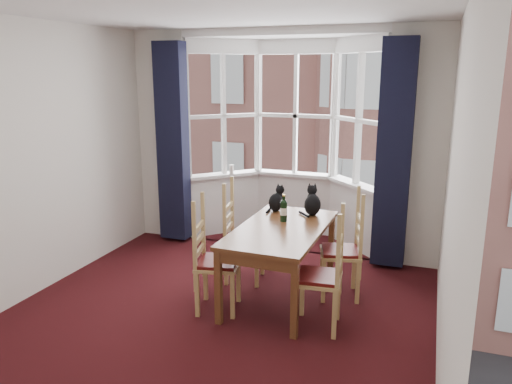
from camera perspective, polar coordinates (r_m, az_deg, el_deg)
The scene contains 20 objects.
floor at distance 4.76m, azimuth -5.86°, elevation -15.19°, with size 4.50×4.50×0.00m, color black.
ceiling at distance 4.19m, azimuth -6.87°, elevation 20.56°, with size 4.50×4.50×0.00m, color white.
wall_left at distance 5.43m, azimuth -25.67°, elevation 2.90°, with size 4.50×4.50×0.00m, color silver.
wall_right at distance 3.84m, azimuth 21.57°, elevation -0.76°, with size 4.50×4.50×0.00m, color silver.
wall_back_pier_left at distance 6.98m, azimuth -10.44°, elevation 6.21°, with size 0.70×0.12×2.80m, color silver.
wall_back_pier_right at distance 6.05m, azimuth 17.83°, elevation 4.61°, with size 0.70×0.12×2.80m, color silver.
bay_window at distance 6.80m, azimuth 3.94°, elevation 6.20°, with size 2.76×0.94×2.80m.
curtain_left at distance 6.72m, azimuth -9.48°, elevation 5.53°, with size 0.38×0.22×2.60m, color black.
curtain_right at distance 5.89m, azimuth 15.48°, elevation 4.05°, with size 0.38×0.22×2.60m, color black.
dining_table at distance 5.04m, azimuth 2.88°, elevation -4.96°, with size 0.86×1.56×0.76m.
chair_left_near at distance 4.91m, azimuth -5.42°, elevation -8.13°, with size 0.48×0.50×0.92m.
chair_left_far at distance 5.56m, azimuth -2.23°, elevation -5.39°, with size 0.46×0.48×0.92m.
chair_right_near at distance 4.58m, azimuth 8.30°, elevation -9.88°, with size 0.44×0.46×0.92m.
chair_right_far at distance 5.24m, azimuth 10.60°, elevation -6.85°, with size 0.50×0.51×0.92m.
cat_left at distance 5.56m, azimuth 2.35°, elevation -1.00°, with size 0.22×0.26×0.31m.
cat_right at distance 5.44m, azimuth 6.47°, elevation -1.25°, with size 0.24×0.29×0.34m.
wine_bottle at distance 5.18m, azimuth 3.18°, elevation -2.02°, with size 0.07×0.07×0.29m.
candle_tall at distance 7.00m, azimuth -2.82°, elevation 2.58°, with size 0.06×0.06×0.13m, color white.
street at distance 36.97m, azimuth 16.46°, elevation 0.34°, with size 80.00×80.00×0.00m, color #333335.
tenement_building at distance 17.85m, azimuth 14.17°, elevation 11.21°, with size 18.40×7.80×15.20m.
Camera 1 is at (1.84, -3.73, 2.31)m, focal length 35.00 mm.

